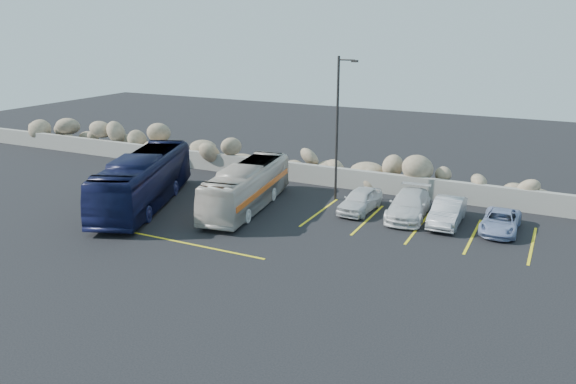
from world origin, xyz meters
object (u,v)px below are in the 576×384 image
at_px(car_b, 447,212).
at_px(car_c, 409,205).
at_px(car_d, 500,222).
at_px(tour_coach, 144,180).
at_px(car_a, 360,200).
at_px(vintage_bus, 247,187).
at_px(lamppost, 338,125).

relative_size(car_b, car_c, 0.85).
bearing_deg(car_d, tour_coach, -166.00).
distance_m(car_a, car_b, 4.56).
bearing_deg(tour_coach, car_a, 0.56).
bearing_deg(vintage_bus, car_c, 7.59).
bearing_deg(car_d, car_c, 178.69).
xyz_separation_m(tour_coach, car_a, (10.98, 4.32, -0.82)).
distance_m(vintage_bus, car_a, 6.13).
height_order(lamppost, car_c, lamppost).
distance_m(lamppost, car_a, 4.37).
relative_size(lamppost, car_b, 2.06).
height_order(tour_coach, car_c, tour_coach).
distance_m(lamppost, car_b, 7.55).
distance_m(lamppost, car_c, 5.88).
xyz_separation_m(tour_coach, car_d, (18.05, 4.42, -0.94)).
xyz_separation_m(vintage_bus, tour_coach, (-5.28, -2.12, 0.23)).
distance_m(lamppost, vintage_bus, 6.06).
bearing_deg(vintage_bus, lamppost, 34.72).
bearing_deg(car_d, car_b, -178.93).
bearing_deg(car_a, car_d, 4.26).
relative_size(tour_coach, car_d, 2.86).
xyz_separation_m(vintage_bus, car_b, (10.26, 2.26, -0.57)).
bearing_deg(car_c, lamppost, 160.98).
xyz_separation_m(car_a, car_b, (4.56, 0.07, 0.02)).
bearing_deg(car_b, lamppost, 167.78).
distance_m(vintage_bus, car_b, 10.52).
relative_size(vintage_bus, car_a, 2.39).
xyz_separation_m(vintage_bus, car_d, (12.77, 2.30, -0.70)).
bearing_deg(car_b, car_d, 0.13).
xyz_separation_m(car_c, car_d, (4.51, -0.12, -0.16)).
xyz_separation_m(lamppost, car_c, (4.48, -1.16, -3.64)).
height_order(tour_coach, car_d, tour_coach).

